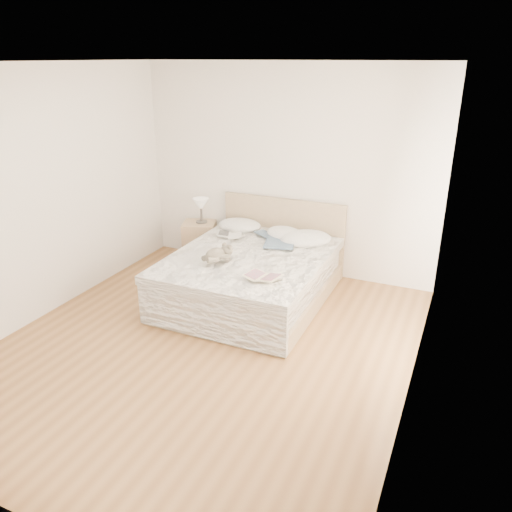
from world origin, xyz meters
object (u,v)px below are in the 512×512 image
Objects in this scene: photo_book at (230,235)px; teddy_bear at (215,259)px; childrens_book at (263,277)px; table_lamp at (201,205)px; bed at (253,275)px; nightstand at (200,241)px.

teddy_bear is at bearing -95.35° from photo_book.
childrens_book is 0.67m from teddy_bear.
teddy_bear is (0.25, -0.84, 0.02)m from photo_book.
photo_book is at bearing -35.74° from table_lamp.
photo_book is 1.35m from childrens_book.
photo_book is at bearing 143.92° from bed.
photo_book is (-0.48, 0.35, 0.32)m from bed.
teddy_bear reaches higher than nightstand.
photo_book reaches higher than nightstand.
childrens_book is (0.42, -0.66, 0.32)m from bed.
teddy_bear is at bearing 175.07° from childrens_book.
childrens_book is 1.13× the size of teddy_bear.
bed reaches higher than photo_book.
childrens_book is at bearing 7.45° from teddy_bear.
table_lamp is at bearing 147.94° from teddy_bear.
childrens_book is (1.59, -1.51, -0.18)m from table_lamp.
childrens_book is (1.62, -1.49, 0.35)m from nightstand.
bed reaches higher than nightstand.
teddy_bear reaches higher than childrens_book.
nightstand is 1.77× the size of teddy_bear.
nightstand is (-1.20, 0.82, -0.03)m from bed.
photo_book and childrens_book have the same top height.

